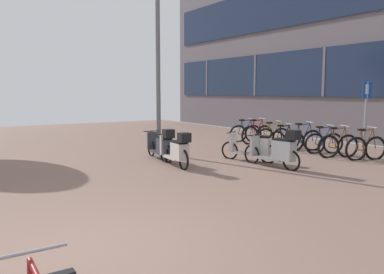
% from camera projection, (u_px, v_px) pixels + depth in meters
% --- Properties ---
extents(ground, '(21.00, 40.00, 0.13)m').
position_uv_depth(ground, '(189.00, 229.00, 5.89)').
color(ground, black).
extents(bicycle_rack_00, '(1.33, 0.57, 1.01)m').
position_uv_depth(bicycle_rack_00, '(366.00, 148.00, 11.68)').
color(bicycle_rack_00, black).
rests_on(bicycle_rack_00, ground).
extents(bicycle_rack_01, '(1.33, 0.58, 1.02)m').
position_uv_depth(bicycle_rack_01, '(338.00, 146.00, 12.15)').
color(bicycle_rack_01, black).
rests_on(bicycle_rack_01, ground).
extents(bicycle_rack_02, '(1.23, 0.63, 0.97)m').
position_uv_depth(bicycle_rack_02, '(324.00, 143.00, 12.93)').
color(bicycle_rack_02, black).
rests_on(bicycle_rack_02, ground).
extents(bicycle_rack_03, '(1.37, 0.61, 1.03)m').
position_uv_depth(bicycle_rack_03, '(303.00, 140.00, 13.48)').
color(bicycle_rack_03, black).
rests_on(bicycle_rack_03, ground).
extents(bicycle_rack_04, '(1.19, 0.54, 0.92)m').
position_uv_depth(bicycle_rack_04, '(284.00, 139.00, 14.03)').
color(bicycle_rack_04, black).
rests_on(bicycle_rack_04, ground).
extents(bicycle_rack_05, '(1.28, 0.57, 0.97)m').
position_uv_depth(bicycle_rack_05, '(273.00, 137.00, 14.77)').
color(bicycle_rack_05, black).
rests_on(bicycle_rack_05, ground).
extents(bicycle_rack_06, '(1.40, 0.48, 1.03)m').
position_uv_depth(bicycle_rack_06, '(257.00, 134.00, 15.32)').
color(bicycle_rack_06, black).
rests_on(bicycle_rack_06, ground).
extents(bicycle_rack_07, '(1.24, 0.62, 0.98)m').
position_uv_depth(bicycle_rack_07, '(246.00, 133.00, 15.99)').
color(bicycle_rack_07, black).
rests_on(bicycle_rack_07, ground).
extents(scooter_near, '(0.56, 1.85, 0.99)m').
position_uv_depth(scooter_near, '(177.00, 150.00, 10.58)').
color(scooter_near, black).
rests_on(scooter_near, ground).
extents(scooter_mid, '(0.87, 1.67, 0.84)m').
position_uv_depth(scooter_mid, '(254.00, 147.00, 11.44)').
color(scooter_mid, black).
rests_on(scooter_mid, ground).
extents(scooter_far, '(0.57, 1.89, 1.07)m').
position_uv_depth(scooter_far, '(278.00, 150.00, 10.44)').
color(scooter_far, black).
rests_on(scooter_far, ground).
extents(scooter_extra, '(0.57, 1.89, 0.99)m').
position_uv_depth(scooter_extra, '(162.00, 145.00, 11.60)').
color(scooter_extra, black).
rests_on(scooter_extra, ground).
extents(parking_sign, '(0.40, 0.07, 2.30)m').
position_uv_depth(parking_sign, '(366.00, 111.00, 11.63)').
color(parking_sign, gray).
rests_on(parking_sign, ground).
extents(lamp_post, '(0.20, 0.52, 5.77)m').
position_uv_depth(lamp_post, '(158.00, 54.00, 12.49)').
color(lamp_post, slate).
rests_on(lamp_post, ground).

